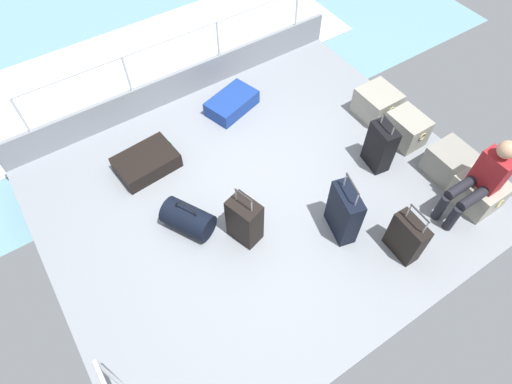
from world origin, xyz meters
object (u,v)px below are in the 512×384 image
object	(u,v)px
suitcase_4	(232,103)
suitcase_3	(245,221)
suitcase_5	(406,237)
duffel_bag	(188,219)
suitcase_1	(380,147)
suitcase_2	(344,213)
cargo_crate_3	(478,192)
cargo_crate_0	(377,103)
passenger_seated	(481,179)
suitcase_0	(147,162)
cargo_crate_1	(406,129)
cargo_crate_2	(452,165)

from	to	relation	value
suitcase_4	suitcase_3	bearing A→B (deg)	-27.41
suitcase_5	duffel_bag	xyz separation A→B (m)	(-1.61, -1.87, -0.12)
suitcase_1	suitcase_4	xyz separation A→B (m)	(-1.91, -1.04, -0.22)
suitcase_2	duffel_bag	xyz separation A→B (m)	(-1.01, -1.47, -0.18)
suitcase_2	suitcase_4	size ratio (longest dim) A/B	1.11
duffel_bag	cargo_crate_3	bearing A→B (deg)	62.56
cargo_crate_0	suitcase_3	distance (m)	2.73
cargo_crate_0	passenger_seated	size ratio (longest dim) A/B	0.50
suitcase_0	duffel_bag	world-z (taller)	duffel_bag
suitcase_4	suitcase_5	size ratio (longest dim) A/B	1.04
cargo_crate_3	suitcase_5	distance (m)	1.24
cargo_crate_3	suitcase_2	size ratio (longest dim) A/B	0.62
cargo_crate_0	cargo_crate_1	distance (m)	0.59
cargo_crate_3	suitcase_1	bearing A→B (deg)	-151.97
passenger_seated	suitcase_5	distance (m)	1.09
cargo_crate_1	passenger_seated	bearing A→B (deg)	-9.40
cargo_crate_0	suitcase_1	world-z (taller)	suitcase_1
suitcase_3	suitcase_2	bearing A→B (deg)	60.70
suitcase_1	suitcase_2	distance (m)	1.16
cargo_crate_2	suitcase_3	bearing A→B (deg)	-104.52
suitcase_4	duffel_bag	bearing A→B (deg)	-45.91
suitcase_0	cargo_crate_2	bearing A→B (deg)	54.89
suitcase_1	duffel_bag	distance (m)	2.56
suitcase_2	suitcase_3	bearing A→B (deg)	-119.30
suitcase_1	suitcase_4	world-z (taller)	suitcase_1
duffel_bag	suitcase_1	bearing A→B (deg)	78.95
cargo_crate_3	suitcase_3	size ratio (longest dim) A/B	0.69
cargo_crate_3	cargo_crate_1	bearing A→B (deg)	179.13
suitcase_0	suitcase_4	bearing A→B (deg)	102.49
cargo_crate_2	duffel_bag	size ratio (longest dim) A/B	0.95
suitcase_1	cargo_crate_0	bearing A→B (deg)	137.96
cargo_crate_2	suitcase_2	distance (m)	1.71
suitcase_3	cargo_crate_3	bearing A→B (deg)	66.27
passenger_seated	suitcase_5	xyz separation A→B (m)	(0.00, -1.05, -0.29)
cargo_crate_0	cargo_crate_2	world-z (taller)	cargo_crate_0
suitcase_1	duffel_bag	size ratio (longest dim) A/B	1.19
suitcase_5	suitcase_3	bearing A→B (deg)	-129.88
passenger_seated	suitcase_1	distance (m)	1.22
cargo_crate_2	suitcase_1	distance (m)	0.95
suitcase_0	suitcase_4	distance (m)	1.54
passenger_seated	cargo_crate_1	bearing A→B (deg)	170.60
suitcase_0	suitcase_1	world-z (taller)	suitcase_1
cargo_crate_1	suitcase_5	bearing A→B (deg)	-45.60
duffel_bag	suitcase_2	bearing A→B (deg)	55.44
cargo_crate_0	cargo_crate_2	bearing A→B (deg)	1.49
cargo_crate_1	suitcase_3	world-z (taller)	suitcase_3
suitcase_2	suitcase_3	size ratio (longest dim) A/B	1.11
suitcase_2	suitcase_4	distance (m)	2.45
suitcase_3	suitcase_5	world-z (taller)	suitcase_3
passenger_seated	suitcase_2	world-z (taller)	passenger_seated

